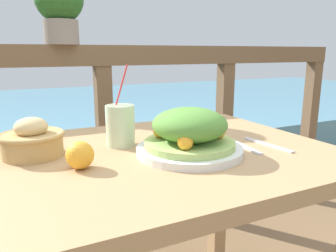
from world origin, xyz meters
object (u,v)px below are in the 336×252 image
salad_plate (190,134)px  potted_plant (59,5)px  bread_basket (32,140)px  drink_glass (120,125)px

salad_plate → potted_plant: bearing=105.9°
salad_plate → bread_basket: (-0.39, 0.17, -0.01)m
salad_plate → drink_glass: size_ratio=1.22×
drink_glass → bread_basket: drink_glass is taller
salad_plate → potted_plant: (-0.21, 0.73, 0.41)m
salad_plate → drink_glass: bearing=130.7°
drink_glass → salad_plate: bearing=-49.3°
potted_plant → bread_basket: bearing=-107.9°
drink_glass → potted_plant: bearing=96.6°
salad_plate → bread_basket: 0.42m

